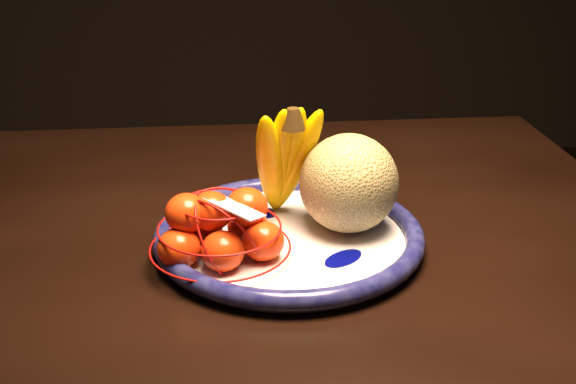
{
  "coord_description": "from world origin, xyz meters",
  "views": [
    {
      "loc": [
        0.15,
        -0.84,
        1.2
      ],
      "look_at": [
        0.25,
        -0.03,
        0.84
      ],
      "focal_mm": 45.0,
      "sensor_mm": 36.0,
      "label": 1
    }
  ],
  "objects": [
    {
      "name": "fruit_bowl",
      "position": [
        0.25,
        -0.04,
        0.78
      ],
      "size": [
        0.34,
        0.34,
        0.03
      ],
      "rotation": [
        0.0,
        0.0,
        0.02
      ],
      "color": "white",
      "rests_on": "dining_table"
    },
    {
      "name": "dining_table",
      "position": [
        -0.02,
        0.0,
        0.69
      ],
      "size": [
        1.57,
        0.97,
        0.77
      ],
      "rotation": [
        0.0,
        0.0,
        -0.03
      ],
      "color": "black",
      "rests_on": "ground"
    },
    {
      "name": "cantaloupe",
      "position": [
        0.33,
        -0.03,
        0.85
      ],
      "size": [
        0.13,
        0.13,
        0.13
      ],
      "primitive_type": "sphere",
      "color": "olive",
      "rests_on": "fruit_bowl"
    },
    {
      "name": "price_tag",
      "position": [
        0.18,
        -0.1,
        0.86
      ],
      "size": [
        0.07,
        0.07,
        0.01
      ],
      "primitive_type": "cube",
      "rotation": [
        -0.14,
        0.1,
        -0.78
      ],
      "color": "white",
      "rests_on": "mandarin_bag"
    },
    {
      "name": "mandarin_bag",
      "position": [
        0.16,
        -0.08,
        0.82
      ],
      "size": [
        0.18,
        0.18,
        0.11
      ],
      "rotation": [
        0.0,
        0.0,
        -0.09
      ],
      "color": "#FF4116",
      "rests_on": "fruit_bowl"
    },
    {
      "name": "banana_bunch",
      "position": [
        0.25,
        0.01,
        0.87
      ],
      "size": [
        0.11,
        0.11,
        0.17
      ],
      "rotation": [
        0.0,
        0.0,
        0.25
      ],
      "color": "#ECC200",
      "rests_on": "fruit_bowl"
    }
  ]
}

